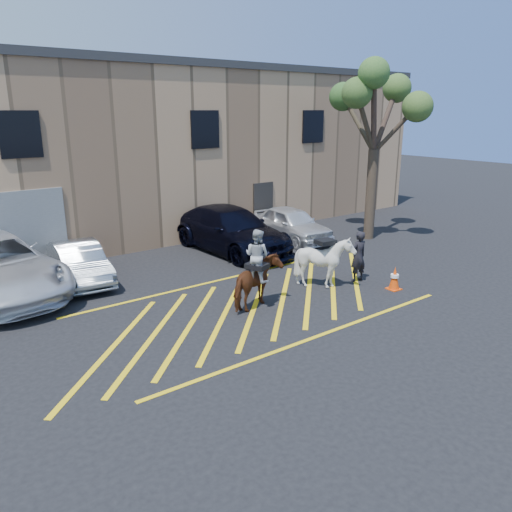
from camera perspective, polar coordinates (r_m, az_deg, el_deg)
ground at (r=14.46m, az=-0.87°, el=-5.42°), size 90.00×90.00×0.00m
car_silver_sedan at (r=17.04m, az=-19.54°, el=-0.73°), size 1.67×3.95×1.27m
car_blue_suv at (r=19.59m, az=-2.93°, el=3.02°), size 2.60×5.95×1.70m
car_white_suv at (r=21.28m, az=4.06°, el=3.69°), size 2.00×4.30×1.42m
handler at (r=16.37m, az=11.60°, el=-0.05°), size 0.64×0.45×1.67m
warehouse at (r=24.20m, az=-18.45°, el=11.49°), size 32.42×10.20×7.30m
hatching_zone at (r=14.23m, az=-0.15°, el=-5.75°), size 12.60×5.12×0.01m
mounted_bay at (r=13.85m, az=0.12°, el=-2.37°), size 1.88×1.34×2.26m
saddled_white at (r=15.64m, az=7.83°, el=-0.65°), size 1.46×1.61×1.65m
traffic_cone at (r=16.01m, az=15.56°, el=-2.45°), size 0.40×0.40×0.73m
tree at (r=21.58m, az=13.64°, el=16.80°), size 3.99×4.37×7.31m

